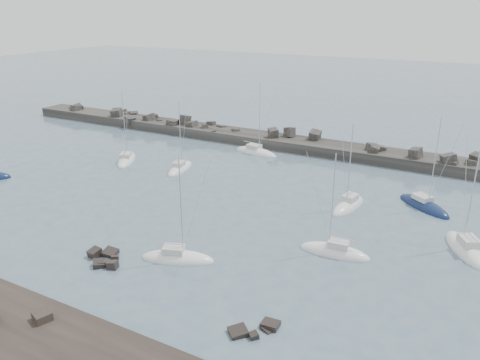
% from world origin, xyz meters
% --- Properties ---
extents(ground, '(400.00, 400.00, 0.00)m').
position_xyz_m(ground, '(0.00, 0.00, 0.00)').
color(ground, '#486070').
rests_on(ground, ground).
extents(rock_shelf, '(140.00, 12.00, 1.92)m').
position_xyz_m(rock_shelf, '(-0.19, -22.01, 0.02)').
color(rock_shelf, black).
rests_on(rock_shelf, ground).
extents(rock_cluster_near, '(4.49, 3.98, 1.62)m').
position_xyz_m(rock_cluster_near, '(-4.26, -8.35, 0.17)').
color(rock_cluster_near, black).
rests_on(rock_cluster_near, ground).
extents(rock_cluster_far, '(3.62, 3.71, 1.02)m').
position_xyz_m(rock_cluster_far, '(14.31, -11.01, 0.02)').
color(rock_cluster_far, black).
rests_on(rock_cluster_far, ground).
extents(breakwater, '(115.00, 7.37, 5.16)m').
position_xyz_m(breakwater, '(-7.28, 37.99, 0.33)').
color(breakwater, '#2A2825').
rests_on(breakwater, ground).
extents(sailboat_1, '(5.87, 8.13, 12.50)m').
position_xyz_m(sailboat_1, '(-24.23, 17.80, 0.13)').
color(sailboat_1, white).
rests_on(sailboat_1, ground).
extents(sailboat_3, '(3.47, 7.65, 11.71)m').
position_xyz_m(sailboat_3, '(-13.75, 18.40, 0.13)').
color(sailboat_3, white).
rests_on(sailboat_3, ground).
extents(sailboat_4, '(8.82, 4.03, 13.37)m').
position_xyz_m(sailboat_4, '(-7.09, 32.00, 0.13)').
color(sailboat_4, white).
rests_on(sailboat_4, ground).
extents(sailboat_5, '(3.58, 7.81, 12.07)m').
position_xyz_m(sailboat_5, '(13.95, 16.65, 0.15)').
color(sailboat_5, white).
rests_on(sailboat_5, ground).
extents(sailboat_6, '(7.93, 4.93, 12.07)m').
position_xyz_m(sailboat_6, '(2.33, -4.81, 0.14)').
color(sailboat_6, white).
rests_on(sailboat_6, ground).
extents(sailboat_7, '(8.09, 7.10, 13.04)m').
position_xyz_m(sailboat_7, '(22.53, 21.26, 0.13)').
color(sailboat_7, '#101F44').
rests_on(sailboat_7, ground).
extents(sailboat_8, '(7.60, 2.88, 11.94)m').
position_xyz_m(sailboat_8, '(16.11, 4.10, 0.14)').
color(sailboat_8, white).
rests_on(sailboat_8, ground).
extents(sailboat_9, '(6.09, 8.38, 13.13)m').
position_xyz_m(sailboat_9, '(28.14, 11.24, 0.16)').
color(sailboat_9, white).
rests_on(sailboat_9, ground).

